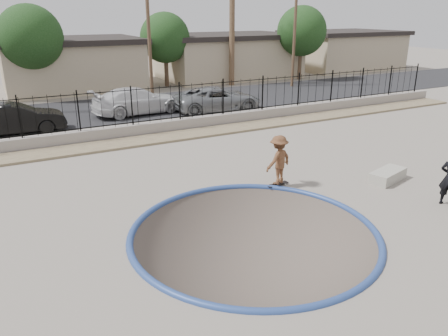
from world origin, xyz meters
TOP-DOWN VIEW (x-y plane):
  - ground at (0.00, 12.00)m, footprint 120.00×120.00m
  - bowl_pit at (0.00, -1.00)m, footprint 6.84×6.84m
  - coping_ring at (0.00, -1.00)m, footprint 7.04×7.04m
  - rock_strip at (0.00, 9.20)m, footprint 42.00×1.60m
  - retaining_wall at (0.00, 10.30)m, footprint 42.00×0.45m
  - fence at (0.00, 10.30)m, footprint 40.00×0.04m
  - street at (0.00, 17.00)m, footprint 90.00×8.00m
  - house_center at (0.00, 26.50)m, footprint 10.60×8.60m
  - house_east at (14.00, 26.50)m, footprint 12.60×8.60m
  - house_east_far at (28.00, 26.50)m, footprint 11.60×8.60m
  - utility_pole_mid at (4.00, 19.00)m, footprint 1.70×0.24m
  - utility_pole_right at (16.00, 19.00)m, footprint 1.70×0.24m
  - street_tree_left at (-3.00, 23.00)m, footprint 4.32×4.32m
  - street_tree_mid at (7.00, 24.00)m, footprint 3.96×3.96m
  - street_tree_right at (19.00, 22.00)m, footprint 4.32×4.32m
  - skater at (2.59, 1.60)m, footprint 1.26×0.93m
  - skateboard at (2.59, 1.60)m, footprint 0.90×0.32m
  - concrete_ledge at (6.41, 0.12)m, footprint 1.73×1.11m
  - car_b at (-5.04, 13.40)m, footprint 4.72×1.75m
  - car_c at (1.73, 15.00)m, footprint 5.59×2.72m
  - car_d at (6.27, 13.40)m, footprint 5.60×2.99m

SIDE VIEW (x-z plane):
  - ground at x=0.00m, z-range -2.20..0.00m
  - bowl_pit at x=0.00m, z-range -0.90..0.90m
  - coping_ring at x=0.00m, z-range -0.10..0.10m
  - street at x=0.00m, z-range 0.00..0.04m
  - rock_strip at x=0.00m, z-range 0.00..0.11m
  - skateboard at x=2.59m, z-range 0.02..0.10m
  - concrete_ledge at x=6.41m, z-range 0.00..0.40m
  - retaining_wall at x=0.00m, z-range 0.00..0.60m
  - car_d at x=6.27m, z-range 0.04..1.53m
  - car_b at x=-5.04m, z-range 0.04..1.58m
  - car_c at x=1.73m, z-range 0.04..1.60m
  - skater at x=2.59m, z-range 0.00..1.75m
  - fence at x=0.00m, z-range 0.60..2.40m
  - house_east at x=14.00m, z-range 0.02..3.92m
  - house_east_far at x=28.00m, z-range 0.02..3.92m
  - house_center at x=0.00m, z-range 0.02..3.92m
  - street_tree_mid at x=7.00m, z-range 0.92..6.75m
  - street_tree_left at x=-3.00m, z-range 1.01..7.37m
  - street_tree_right at x=19.00m, z-range 1.01..7.37m
  - utility_pole_right at x=16.00m, z-range 0.20..9.20m
  - utility_pole_mid at x=4.00m, z-range 0.21..9.71m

